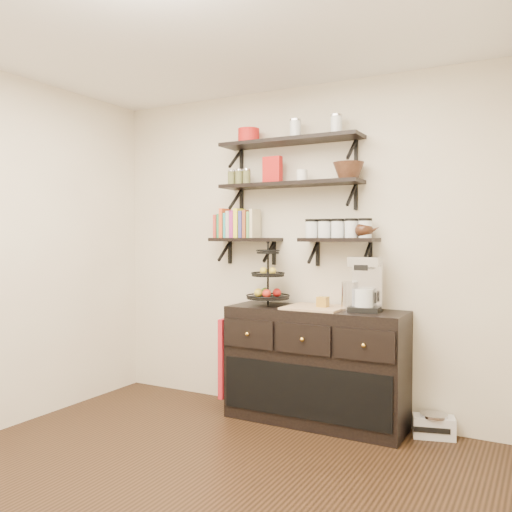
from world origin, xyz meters
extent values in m
plane|color=black|center=(0.00, 0.00, 0.00)|extent=(3.50, 3.50, 0.00)
cube|color=white|center=(0.00, 0.00, 2.70)|extent=(3.50, 3.50, 0.02)
cube|color=#EAE4C7|center=(0.00, 1.75, 1.35)|extent=(3.50, 0.02, 2.70)
cube|color=black|center=(0.00, 1.61, 2.23)|extent=(1.20, 0.27, 0.03)
cube|color=black|center=(-0.52, 1.74, 2.12)|extent=(0.02, 0.03, 0.20)
cube|color=black|center=(0.52, 1.74, 2.12)|extent=(0.02, 0.03, 0.20)
cube|color=black|center=(0.00, 1.61, 1.89)|extent=(1.20, 0.27, 0.03)
cube|color=black|center=(-0.52, 1.74, 1.77)|extent=(0.02, 0.03, 0.20)
cube|color=black|center=(0.52, 1.74, 1.77)|extent=(0.02, 0.03, 0.20)
cube|color=black|center=(-0.42, 1.62, 1.44)|extent=(0.60, 0.25, 0.03)
cube|color=black|center=(-0.64, 1.74, 1.32)|extent=(0.02, 0.03, 0.20)
cube|color=black|center=(-0.20, 1.74, 1.32)|extent=(0.03, 0.03, 0.20)
cube|color=black|center=(0.42, 1.62, 1.44)|extent=(0.60, 0.25, 0.03)
cube|color=black|center=(0.20, 1.74, 1.32)|extent=(0.03, 0.03, 0.20)
cube|color=black|center=(0.64, 1.74, 1.32)|extent=(0.02, 0.03, 0.20)
cube|color=#BF382D|center=(-0.68, 1.63, 1.55)|extent=(0.02, 0.15, 0.20)
cube|color=#29814F|center=(-0.65, 1.63, 1.57)|extent=(0.03, 0.15, 0.24)
cube|color=#F75522|center=(-0.61, 1.63, 1.55)|extent=(0.04, 0.15, 0.21)
cube|color=teal|center=(-0.57, 1.63, 1.57)|extent=(0.03, 0.15, 0.25)
cube|color=beige|center=(-0.54, 1.63, 1.56)|extent=(0.03, 0.15, 0.22)
cube|color=#A6297E|center=(-0.50, 1.63, 1.58)|extent=(0.04, 0.15, 0.26)
cube|color=yellow|center=(-0.46, 1.63, 1.56)|extent=(0.03, 0.15, 0.23)
cube|color=#373B85|center=(-0.42, 1.63, 1.55)|extent=(0.03, 0.15, 0.20)
cube|color=#994827|center=(-0.38, 1.63, 1.57)|extent=(0.04, 0.15, 0.24)
cube|color=#5DA053|center=(-0.34, 1.63, 1.55)|extent=(0.03, 0.15, 0.21)
cube|color=beige|center=(-0.31, 1.63, 1.57)|extent=(0.03, 0.15, 0.25)
cylinder|color=silver|center=(0.19, 1.63, 1.51)|extent=(0.10, 0.10, 0.13)
cylinder|color=silver|center=(0.30, 1.63, 1.51)|extent=(0.10, 0.10, 0.13)
cylinder|color=silver|center=(0.41, 1.63, 1.51)|extent=(0.10, 0.10, 0.13)
cylinder|color=silver|center=(0.52, 1.63, 1.51)|extent=(0.10, 0.10, 0.13)
cylinder|color=silver|center=(0.63, 1.63, 1.51)|extent=(0.10, 0.10, 0.13)
cube|color=black|center=(0.27, 1.51, 0.45)|extent=(1.40, 0.45, 0.90)
cube|color=tan|center=(0.27, 1.51, 0.91)|extent=(0.45, 0.41, 0.02)
sphere|color=gold|center=(-0.19, 1.26, 0.70)|extent=(0.04, 0.04, 0.04)
sphere|color=gold|center=(0.27, 1.26, 0.70)|extent=(0.04, 0.04, 0.04)
sphere|color=gold|center=(0.74, 1.26, 0.70)|extent=(0.04, 0.04, 0.04)
cylinder|color=black|center=(-0.14, 1.51, 1.16)|extent=(0.02, 0.02, 0.51)
cylinder|color=black|center=(-0.14, 1.51, 0.96)|extent=(0.35, 0.35, 0.01)
cylinder|color=black|center=(-0.14, 1.51, 1.15)|extent=(0.27, 0.27, 0.02)
cylinder|color=black|center=(-0.14, 1.51, 1.33)|extent=(0.18, 0.18, 0.02)
sphere|color=#B21914|center=(-0.08, 1.56, 1.00)|extent=(0.07, 0.07, 0.07)
sphere|color=gold|center=(-0.19, 1.51, 1.18)|extent=(0.06, 0.06, 0.06)
cube|color=#A37625|center=(0.33, 1.51, 0.96)|extent=(0.08, 0.08, 0.08)
cube|color=black|center=(0.67, 1.51, 0.92)|extent=(0.24, 0.22, 0.04)
cube|color=silver|center=(0.67, 1.59, 1.09)|extent=(0.23, 0.10, 0.34)
cube|color=silver|center=(0.67, 1.51, 1.27)|extent=(0.24, 0.22, 0.07)
cylinder|color=silver|center=(0.67, 1.49, 1.01)|extent=(0.15, 0.15, 0.13)
cylinder|color=silver|center=(0.55, 1.49, 1.01)|extent=(0.11, 0.11, 0.22)
cube|color=#B2132E|center=(-0.46, 1.41, 0.46)|extent=(0.04, 0.28, 0.65)
cube|color=silver|center=(1.15, 1.63, 0.08)|extent=(0.32, 0.22, 0.16)
cylinder|color=silver|center=(1.15, 1.63, 0.17)|extent=(0.24, 0.24, 0.02)
cube|color=black|center=(1.15, 1.55, 0.08)|extent=(0.25, 0.08, 0.04)
cube|color=#B31714|center=(-0.16, 1.61, 2.01)|extent=(0.16, 0.07, 0.22)
cylinder|color=white|center=(0.11, 1.61, 1.95)|extent=(0.09, 0.09, 0.10)
cylinder|color=#B31714|center=(-0.38, 1.61, 2.31)|extent=(0.18, 0.18, 0.12)
camera|label=1|loc=(1.87, -2.39, 1.46)|focal=38.00mm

